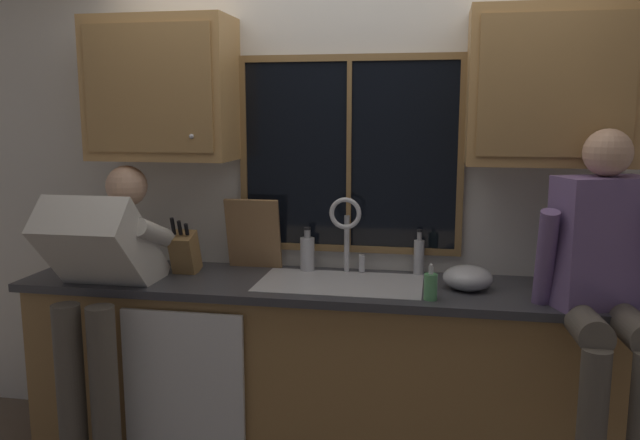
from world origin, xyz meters
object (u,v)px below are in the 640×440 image
object	(u,v)px
mixing_bowl	(468,278)
bottle_green_glass	(307,253)
person_standing	(102,284)
knife_block	(185,253)
person_sitting_on_counter	(605,270)
cutting_board	(253,234)
soap_dispenser	(431,286)
bottle_tall_clear	(419,256)

from	to	relation	value
mixing_bowl	bottle_green_glass	xyz separation A→B (m)	(-0.82, 0.21, 0.04)
person_standing	knife_block	distance (m)	0.44
person_sitting_on_counter	cutting_board	size ratio (longest dim) A/B	3.29
person_sitting_on_counter	cutting_board	xyz separation A→B (m)	(-1.65, 0.48, 0.00)
cutting_board	bottle_green_glass	distance (m)	0.31
knife_block	bottle_green_glass	size ratio (longest dim) A/B	1.39
soap_dispenser	bottle_green_glass	size ratio (longest dim) A/B	0.71
knife_block	bottle_green_glass	world-z (taller)	knife_block
soap_dispenser	bottle_green_glass	bearing A→B (deg)	146.78
knife_block	soap_dispenser	size ratio (longest dim) A/B	1.95
knife_block	soap_dispenser	distance (m)	1.28
person_standing	person_sitting_on_counter	distance (m)	2.27
soap_dispenser	bottle_green_glass	world-z (taller)	bottle_green_glass
person_standing	mixing_bowl	size ratio (longest dim) A/B	6.33
soap_dispenser	bottle_green_glass	distance (m)	0.77
person_standing	cutting_board	size ratio (longest dim) A/B	3.85
person_sitting_on_counter	knife_block	world-z (taller)	person_sitting_on_counter
soap_dispenser	knife_block	bearing A→B (deg)	168.80
knife_block	bottle_green_glass	xyz separation A→B (m)	(0.61, 0.17, -0.01)
mixing_bowl	bottle_tall_clear	distance (m)	0.33
person_sitting_on_counter	bottle_green_glass	size ratio (longest dim) A/B	5.44
person_sitting_on_counter	soap_dispenser	world-z (taller)	person_sitting_on_counter
person_sitting_on_counter	knife_block	xyz separation A→B (m)	(-1.97, 0.31, -0.08)
person_standing	bottle_tall_clear	xyz separation A→B (m)	(1.48, 0.51, 0.09)
bottle_green_glass	bottle_tall_clear	size ratio (longest dim) A/B	0.98
knife_block	bottle_tall_clear	size ratio (longest dim) A/B	1.36
soap_dispenser	bottle_tall_clear	distance (m)	0.45
person_sitting_on_counter	bottle_tall_clear	xyz separation A→B (m)	(-0.78, 0.51, -0.09)
person_standing	cutting_board	distance (m)	0.80
cutting_board	knife_block	bearing A→B (deg)	-151.79
person_standing	bottle_green_glass	size ratio (longest dim) A/B	6.38
person_standing	bottle_tall_clear	size ratio (longest dim) A/B	6.27
person_standing	cutting_board	bearing A→B (deg)	38.56
bottle_green_glass	bottle_tall_clear	bearing A→B (deg)	2.21
bottle_tall_clear	mixing_bowl	bearing A→B (deg)	-44.37
soap_dispenser	bottle_green_glass	xyz separation A→B (m)	(-0.65, 0.42, 0.03)
mixing_bowl	bottle_tall_clear	size ratio (longest dim) A/B	0.99
knife_block	mixing_bowl	xyz separation A→B (m)	(1.43, -0.03, -0.06)
person_standing	soap_dispenser	size ratio (longest dim) A/B	8.95
person_standing	soap_dispenser	xyz separation A→B (m)	(1.55, 0.07, 0.05)
cutting_board	soap_dispenser	xyz separation A→B (m)	(0.94, -0.42, -0.12)
person_sitting_on_counter	soap_dispenser	xyz separation A→B (m)	(-0.71, 0.06, -0.12)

